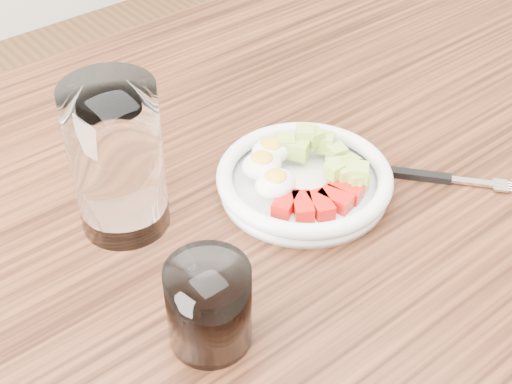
% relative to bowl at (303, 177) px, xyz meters
% --- Properties ---
extents(dining_table, '(1.50, 0.90, 0.77)m').
position_rel_bowl_xyz_m(dining_table, '(-0.05, -0.01, -0.12)').
color(dining_table, brown).
rests_on(dining_table, ground).
extents(bowl, '(0.19, 0.19, 0.05)m').
position_rel_bowl_xyz_m(bowl, '(0.00, 0.00, 0.00)').
color(bowl, white).
rests_on(bowl, dining_table).
extents(fork, '(0.12, 0.14, 0.01)m').
position_rel_bowl_xyz_m(fork, '(0.12, -0.08, -0.01)').
color(fork, black).
rests_on(fork, dining_table).
extents(water_glass, '(0.09, 0.09, 0.16)m').
position_rel_bowl_xyz_m(water_glass, '(-0.18, 0.08, 0.06)').
color(water_glass, white).
rests_on(water_glass, dining_table).
extents(coffee_glass, '(0.07, 0.07, 0.08)m').
position_rel_bowl_xyz_m(coffee_glass, '(-0.20, -0.10, 0.02)').
color(coffee_glass, white).
rests_on(coffee_glass, dining_table).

